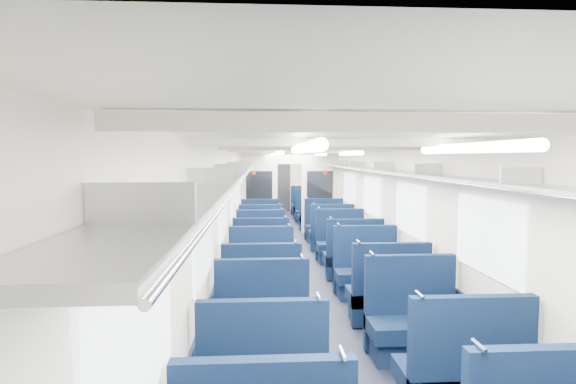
# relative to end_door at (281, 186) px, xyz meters

# --- Properties ---
(floor) EXTENTS (2.80, 18.00, 0.01)m
(floor) POSITION_rel_end_door_xyz_m (0.00, -8.94, -1.00)
(floor) COLOR black
(floor) RESTS_ON ground
(ceiling) EXTENTS (2.80, 18.00, 0.01)m
(ceiling) POSITION_rel_end_door_xyz_m (0.00, -8.94, 1.35)
(ceiling) COLOR white
(ceiling) RESTS_ON wall_left
(wall_left) EXTENTS (0.02, 18.00, 2.35)m
(wall_left) POSITION_rel_end_door_xyz_m (-1.40, -8.94, 0.18)
(wall_left) COLOR beige
(wall_left) RESTS_ON floor
(dado_left) EXTENTS (0.03, 17.90, 0.70)m
(dado_left) POSITION_rel_end_door_xyz_m (-1.39, -8.94, -0.65)
(dado_left) COLOR #0F1B32
(dado_left) RESTS_ON floor
(wall_right) EXTENTS (0.02, 18.00, 2.35)m
(wall_right) POSITION_rel_end_door_xyz_m (1.40, -8.94, 0.18)
(wall_right) COLOR beige
(wall_right) RESTS_ON floor
(dado_right) EXTENTS (0.03, 17.90, 0.70)m
(dado_right) POSITION_rel_end_door_xyz_m (1.39, -8.94, -0.65)
(dado_right) COLOR #0F1B32
(dado_right) RESTS_ON floor
(wall_far) EXTENTS (2.80, 0.02, 2.35)m
(wall_far) POSITION_rel_end_door_xyz_m (0.00, 0.06, 0.18)
(wall_far) COLOR beige
(wall_far) RESTS_ON floor
(luggage_rack_left) EXTENTS (0.36, 17.40, 0.18)m
(luggage_rack_left) POSITION_rel_end_door_xyz_m (-1.21, -8.94, 0.97)
(luggage_rack_left) COLOR #B2B5BA
(luggage_rack_left) RESTS_ON wall_left
(luggage_rack_right) EXTENTS (0.36, 17.40, 0.18)m
(luggage_rack_right) POSITION_rel_end_door_xyz_m (1.21, -8.94, 0.97)
(luggage_rack_right) COLOR #B2B5BA
(luggage_rack_right) RESTS_ON wall_right
(windows) EXTENTS (2.78, 15.60, 0.75)m
(windows) POSITION_rel_end_door_xyz_m (0.00, -9.40, 0.42)
(windows) COLOR white
(windows) RESTS_ON wall_left
(ceiling_fittings) EXTENTS (2.70, 16.06, 0.11)m
(ceiling_fittings) POSITION_rel_end_door_xyz_m (0.00, -9.20, 1.29)
(ceiling_fittings) COLOR silver
(ceiling_fittings) RESTS_ON ceiling
(end_door) EXTENTS (0.75, 0.06, 2.00)m
(end_door) POSITION_rel_end_door_xyz_m (0.00, 0.00, 0.00)
(end_door) COLOR black
(end_door) RESTS_ON floor
(bulkhead) EXTENTS (2.80, 0.10, 2.35)m
(bulkhead) POSITION_rel_end_door_xyz_m (-0.00, -5.42, 0.23)
(bulkhead) COLOR silver
(bulkhead) RESTS_ON floor
(seat_5) EXTENTS (1.02, 0.56, 1.14)m
(seat_5) POSITION_rel_end_door_xyz_m (0.83, -14.87, -0.65)
(seat_5) COLOR #0C1D3D
(seat_5) RESTS_ON floor
(seat_6) EXTENTS (1.02, 0.56, 1.14)m
(seat_6) POSITION_rel_end_door_xyz_m (-0.83, -13.75, -0.65)
(seat_6) COLOR #0C1D3D
(seat_6) RESTS_ON floor
(seat_7) EXTENTS (1.02, 0.56, 1.14)m
(seat_7) POSITION_rel_end_door_xyz_m (0.83, -13.65, -0.65)
(seat_7) COLOR #0C1D3D
(seat_7) RESTS_ON floor
(seat_8) EXTENTS (1.02, 0.56, 1.14)m
(seat_8) POSITION_rel_end_door_xyz_m (-0.83, -12.60, -0.65)
(seat_8) COLOR #0C1D3D
(seat_8) RESTS_ON floor
(seat_9) EXTENTS (1.02, 0.56, 1.14)m
(seat_9) POSITION_rel_end_door_xyz_m (0.83, -12.66, -0.65)
(seat_9) COLOR #0C1D3D
(seat_9) RESTS_ON floor
(seat_10) EXTENTS (1.02, 0.56, 1.14)m
(seat_10) POSITION_rel_end_door_xyz_m (-0.83, -11.45, -0.65)
(seat_10) COLOR #0C1D3D
(seat_10) RESTS_ON floor
(seat_11) EXTENTS (1.02, 0.56, 1.14)m
(seat_11) POSITION_rel_end_door_xyz_m (0.83, -11.46, -0.65)
(seat_11) COLOR #0C1D3D
(seat_11) RESTS_ON floor
(seat_12) EXTENTS (1.02, 0.56, 1.14)m
(seat_12) POSITION_rel_end_door_xyz_m (-0.83, -10.20, -0.65)
(seat_12) COLOR #0C1D3D
(seat_12) RESTS_ON floor
(seat_13) EXTENTS (1.02, 0.56, 1.14)m
(seat_13) POSITION_rel_end_door_xyz_m (0.83, -10.43, -0.65)
(seat_13) COLOR #0C1D3D
(seat_13) RESTS_ON floor
(seat_14) EXTENTS (1.02, 0.56, 1.14)m
(seat_14) POSITION_rel_end_door_xyz_m (-0.83, -9.22, -0.65)
(seat_14) COLOR #0C1D3D
(seat_14) RESTS_ON floor
(seat_15) EXTENTS (1.02, 0.56, 1.14)m
(seat_15) POSITION_rel_end_door_xyz_m (0.83, -9.14, -0.65)
(seat_15) COLOR #0C1D3D
(seat_15) RESTS_ON floor
(seat_16) EXTENTS (1.02, 0.56, 1.14)m
(seat_16) POSITION_rel_end_door_xyz_m (-0.83, -7.91, -0.65)
(seat_16) COLOR #0C1D3D
(seat_16) RESTS_ON floor
(seat_17) EXTENTS (1.02, 0.56, 1.14)m
(seat_17) POSITION_rel_end_door_xyz_m (0.83, -7.91, -0.65)
(seat_17) COLOR #0C1D3D
(seat_17) RESTS_ON floor
(seat_18) EXTENTS (1.02, 0.56, 1.14)m
(seat_18) POSITION_rel_end_door_xyz_m (-0.83, -6.81, -0.65)
(seat_18) COLOR #0C1D3D
(seat_18) RESTS_ON floor
(seat_19) EXTENTS (1.02, 0.56, 1.14)m
(seat_19) POSITION_rel_end_door_xyz_m (0.83, -6.75, -0.65)
(seat_19) COLOR #0C1D3D
(seat_19) RESTS_ON floor
(seat_20) EXTENTS (1.02, 0.56, 1.14)m
(seat_20) POSITION_rel_end_door_xyz_m (-0.83, -4.74, -0.65)
(seat_20) COLOR #0C1D3D
(seat_20) RESTS_ON floor
(seat_21) EXTENTS (1.02, 0.56, 1.14)m
(seat_21) POSITION_rel_end_door_xyz_m (0.83, -4.91, -0.65)
(seat_21) COLOR #0C1D3D
(seat_21) RESTS_ON floor
(seat_22) EXTENTS (1.02, 0.56, 1.14)m
(seat_22) POSITION_rel_end_door_xyz_m (-0.83, -3.69, -0.65)
(seat_22) COLOR #0C1D3D
(seat_22) RESTS_ON floor
(seat_23) EXTENTS (1.02, 0.56, 1.14)m
(seat_23) POSITION_rel_end_door_xyz_m (0.83, -3.55, -0.65)
(seat_23) COLOR #0C1D3D
(seat_23) RESTS_ON floor
(seat_24) EXTENTS (1.02, 0.56, 1.14)m
(seat_24) POSITION_rel_end_door_xyz_m (-0.83, -2.44, -0.65)
(seat_24) COLOR #0C1D3D
(seat_24) RESTS_ON floor
(seat_25) EXTENTS (1.02, 0.56, 1.14)m
(seat_25) POSITION_rel_end_door_xyz_m (0.83, -2.44, -0.65)
(seat_25) COLOR #0C1D3D
(seat_25) RESTS_ON floor
(seat_26) EXTENTS (1.02, 0.56, 1.14)m
(seat_26) POSITION_rel_end_door_xyz_m (-0.83, -1.35, -0.65)
(seat_26) COLOR #0C1D3D
(seat_26) RESTS_ON floor
(seat_27) EXTENTS (1.02, 0.56, 1.14)m
(seat_27) POSITION_rel_end_door_xyz_m (0.83, -1.47, -0.65)
(seat_27) COLOR #0C1D3D
(seat_27) RESTS_ON floor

